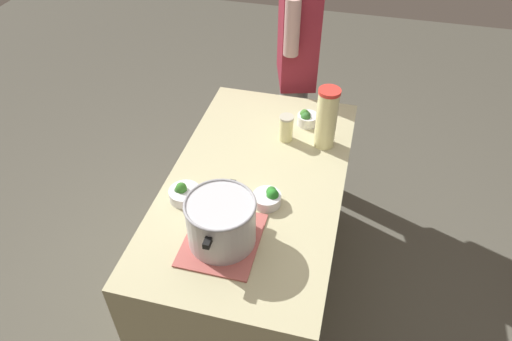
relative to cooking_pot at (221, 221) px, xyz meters
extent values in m
plane|color=#524F44|center=(0.37, -0.04, -0.99)|extent=(8.00, 8.00, 0.00)
cube|color=tan|center=(0.37, -0.04, -0.55)|extent=(1.39, 0.77, 0.88)
cube|color=#B35852|center=(0.00, 0.00, -0.11)|extent=(0.34, 0.29, 0.01)
cylinder|color=#B7B7BC|center=(0.00, 0.00, -0.01)|extent=(0.26, 0.26, 0.19)
torus|color=#99999E|center=(0.00, 0.00, 0.09)|extent=(0.27, 0.27, 0.01)
cube|color=black|center=(-0.15, 0.00, 0.05)|extent=(0.04, 0.02, 0.02)
cube|color=black|center=(0.15, 0.00, 0.05)|extent=(0.04, 0.02, 0.02)
cylinder|color=#EFE8A1|center=(0.69, -0.29, 0.03)|extent=(0.10, 0.10, 0.29)
cylinder|color=red|center=(0.69, -0.29, 0.19)|extent=(0.10, 0.10, 0.02)
ellipsoid|color=yellow|center=(0.71, -0.29, 0.12)|extent=(0.04, 0.04, 0.01)
cylinder|color=beige|center=(0.68, -0.11, -0.05)|extent=(0.07, 0.07, 0.12)
cylinder|color=#B2AD99|center=(0.68, -0.11, 0.02)|extent=(0.07, 0.07, 0.01)
cylinder|color=silver|center=(0.24, -0.12, -0.09)|extent=(0.12, 0.12, 0.05)
ellipsoid|color=#377734|center=(0.24, -0.14, -0.07)|extent=(0.04, 0.04, 0.05)
ellipsoid|color=#2E7429|center=(0.26, -0.13, -0.06)|extent=(0.04, 0.04, 0.05)
ellipsoid|color=#267E26|center=(0.24, -0.14, -0.06)|extent=(0.05, 0.05, 0.06)
cylinder|color=silver|center=(0.84, -0.19, -0.08)|extent=(0.11, 0.11, 0.05)
ellipsoid|color=#3B782C|center=(0.84, -0.17, -0.06)|extent=(0.05, 0.05, 0.06)
ellipsoid|color=#326B2F|center=(0.82, -0.18, -0.06)|extent=(0.05, 0.05, 0.06)
ellipsoid|color=#3D7637|center=(0.84, -0.18, -0.06)|extent=(0.04, 0.04, 0.04)
cylinder|color=silver|center=(0.18, 0.22, -0.09)|extent=(0.13, 0.13, 0.05)
ellipsoid|color=#327325|center=(0.18, 0.23, -0.05)|extent=(0.05, 0.05, 0.05)
ellipsoid|color=#396730|center=(0.18, 0.24, -0.07)|extent=(0.04, 0.04, 0.05)
cylinder|color=slate|center=(1.22, -0.04, -0.57)|extent=(0.14, 0.14, 0.85)
cylinder|color=slate|center=(1.42, -0.04, -0.57)|extent=(0.14, 0.14, 0.85)
cube|color=maroon|center=(1.32, -0.04, 0.14)|extent=(0.38, 0.29, 0.56)
cylinder|color=#BE9591|center=(1.11, -0.04, 0.27)|extent=(0.08, 0.08, 0.30)
camera|label=1|loc=(-1.11, -0.42, 1.30)|focal=32.96mm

